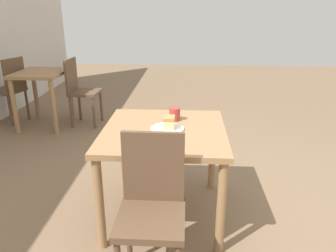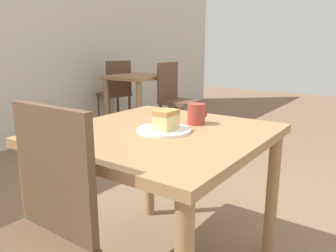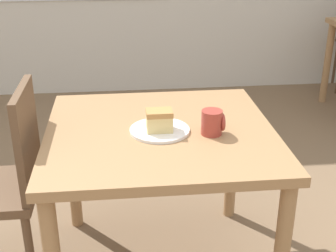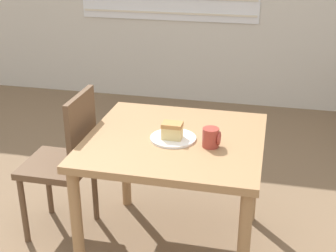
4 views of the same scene
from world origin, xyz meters
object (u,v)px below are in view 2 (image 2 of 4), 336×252
object	(u,v)px
dining_table_near	(160,152)
dining_table_far	(139,88)
chair_near_window	(29,241)
chair_far_corner	(175,98)
chair_far_opposite	(115,91)
cake_slice	(166,120)
coffee_mug	(197,114)
plate	(164,130)

from	to	relation	value
dining_table_near	dining_table_far	size ratio (longest dim) A/B	1.25
dining_table_near	chair_near_window	size ratio (longest dim) A/B	1.03
chair_near_window	chair_far_corner	xyz separation A→B (m)	(2.69, 1.27, 0.00)
chair_near_window	chair_far_opposite	world-z (taller)	same
cake_slice	coffee_mug	xyz separation A→B (m)	(0.21, -0.03, -0.01)
dining_table_near	coffee_mug	distance (m)	0.26
chair_far_opposite	chair_far_corner	bearing A→B (deg)	105.45
coffee_mug	dining_table_near	bearing A→B (deg)	161.18
plate	chair_near_window	bearing A→B (deg)	175.76
chair_far_corner	chair_near_window	bearing A→B (deg)	-151.97
chair_far_opposite	cake_slice	world-z (taller)	chair_far_opposite
chair_near_window	coffee_mug	bearing A→B (deg)	83.80
dining_table_far	coffee_mug	bearing A→B (deg)	-133.52
dining_table_near	dining_table_far	bearing A→B (deg)	42.24
dining_table_far	chair_near_window	size ratio (longest dim) A/B	0.82
chair_far_corner	coffee_mug	size ratio (longest dim) A/B	9.06
chair_far_corner	plate	xyz separation A→B (m)	(-2.04, -1.32, 0.23)
chair_near_window	cake_slice	bearing A→B (deg)	84.57
dining_table_far	cake_slice	xyz separation A→B (m)	(-1.97, -1.82, 0.18)
chair_far_corner	coffee_mug	world-z (taller)	chair_far_corner
chair_near_window	coffee_mug	world-z (taller)	chair_near_window
chair_near_window	dining_table_near	bearing A→B (deg)	87.95
chair_far_opposite	cake_slice	bearing A→B (deg)	64.85
dining_table_near	chair_far_opposite	bearing A→B (deg)	47.95
dining_table_far	chair_near_window	distance (m)	3.16
chair_near_window	chair_far_corner	size ratio (longest dim) A/B	1.00
dining_table_near	cake_slice	distance (m)	0.16
chair_far_corner	chair_far_opposite	xyz separation A→B (m)	(0.02, 0.99, 0.00)
chair_far_corner	cake_slice	world-z (taller)	chair_far_corner
chair_far_opposite	coffee_mug	xyz separation A→B (m)	(-1.85, -2.35, 0.27)
coffee_mug	chair_far_corner	bearing A→B (deg)	36.59
dining_table_far	cake_slice	distance (m)	2.69
dining_table_near	chair_far_corner	distance (m)	2.42
dining_table_far	cake_slice	world-z (taller)	cake_slice
dining_table_near	chair_far_corner	world-z (taller)	chair_far_corner
dining_table_near	chair_far_corner	size ratio (longest dim) A/B	1.03
dining_table_far	chair_far_corner	xyz separation A→B (m)	(0.07, -0.49, -0.09)
plate	cake_slice	world-z (taller)	cake_slice
plate	coffee_mug	distance (m)	0.22
chair_near_window	coffee_mug	size ratio (longest dim) A/B	9.06
chair_far_corner	plate	distance (m)	2.44
plate	chair_far_corner	bearing A→B (deg)	32.80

